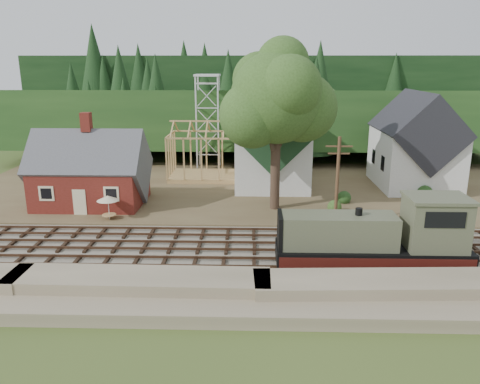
{
  "coord_description": "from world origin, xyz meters",
  "views": [
    {
      "loc": [
        -0.1,
        -33.13,
        13.87
      ],
      "look_at": [
        -1.22,
        6.0,
        3.0
      ],
      "focal_mm": 35.0,
      "sensor_mm": 36.0,
      "label": 1
    }
  ],
  "objects_px": {
    "car_red": "(434,178)",
    "patio_set": "(108,199)",
    "car_green": "(75,195)",
    "car_blue": "(113,202)",
    "locomotive": "(380,239)"
  },
  "relations": [
    {
      "from": "car_blue",
      "to": "car_green",
      "type": "xyz_separation_m",
      "value": [
        -4.4,
        1.94,
        0.06
      ]
    },
    {
      "from": "car_green",
      "to": "patio_set",
      "type": "relative_size",
      "value": 1.86
    },
    {
      "from": "locomotive",
      "to": "car_blue",
      "type": "bearing_deg",
      "value": 150.26
    },
    {
      "from": "car_green",
      "to": "patio_set",
      "type": "distance_m",
      "value": 7.41
    },
    {
      "from": "car_green",
      "to": "patio_set",
      "type": "xyz_separation_m",
      "value": [
        5.03,
        -5.31,
        1.19
      ]
    },
    {
      "from": "car_blue",
      "to": "car_red",
      "type": "relative_size",
      "value": 0.83
    },
    {
      "from": "car_blue",
      "to": "patio_set",
      "type": "xyz_separation_m",
      "value": [
        0.62,
        -3.37,
        1.25
      ]
    },
    {
      "from": "car_green",
      "to": "car_red",
      "type": "relative_size",
      "value": 0.95
    },
    {
      "from": "locomotive",
      "to": "car_red",
      "type": "xyz_separation_m",
      "value": [
        12.34,
        23.18,
        -1.35
      ]
    },
    {
      "from": "car_green",
      "to": "car_red",
      "type": "distance_m",
      "value": 39.88
    },
    {
      "from": "locomotive",
      "to": "patio_set",
      "type": "height_order",
      "value": "locomotive"
    },
    {
      "from": "car_red",
      "to": "car_green",
      "type": "bearing_deg",
      "value": 115.48
    },
    {
      "from": "car_blue",
      "to": "car_green",
      "type": "bearing_deg",
      "value": 159.92
    },
    {
      "from": "car_red",
      "to": "patio_set",
      "type": "xyz_separation_m",
      "value": [
        -33.93,
        -13.87,
        1.26
      ]
    },
    {
      "from": "patio_set",
      "to": "car_red",
      "type": "bearing_deg",
      "value": 22.23
    }
  ]
}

